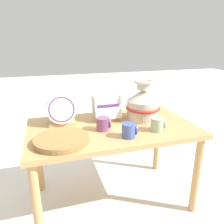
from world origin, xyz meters
TOP-DOWN VIEW (x-y plane):
  - ground_plane at (0.00, 0.00)m, footprint 14.00×14.00m
  - display_table at (0.00, 0.00)m, footprint 1.23×0.71m
  - ceramic_vase at (0.28, 0.07)m, footprint 0.27×0.27m
  - dish_rack_round_plates at (-0.35, 0.15)m, footprint 0.22×0.18m
  - dish_rack_square_plates at (0.00, 0.16)m, footprint 0.21×0.18m
  - wicker_charger_stack at (-0.38, -0.17)m, footprint 0.34×0.34m
  - mug_sage_glaze at (0.28, -0.18)m, footprint 0.10×0.09m
  - mug_cobalt_glaze at (0.05, -0.22)m, footprint 0.10×0.09m
  - mug_plum_glaze at (-0.08, -0.06)m, footprint 0.10×0.09m

SIDE VIEW (x-z plane):
  - ground_plane at x=0.00m, z-range 0.00..0.00m
  - display_table at x=0.00m, z-range 0.25..0.91m
  - wicker_charger_stack at x=-0.38m, z-range 0.66..0.70m
  - mug_sage_glaze at x=0.28m, z-range 0.66..0.76m
  - mug_cobalt_glaze at x=0.05m, z-range 0.66..0.76m
  - mug_plum_glaze at x=-0.08m, z-range 0.66..0.76m
  - dish_rack_square_plates at x=0.00m, z-range 0.63..0.86m
  - dish_rack_round_plates at x=-0.35m, z-range 0.64..0.88m
  - ceramic_vase at x=0.28m, z-range 0.63..0.95m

